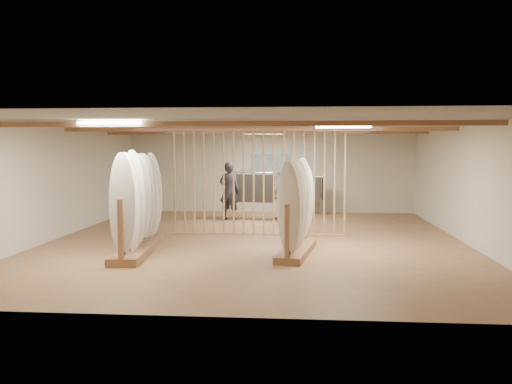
# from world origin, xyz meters

# --- Properties ---
(floor) EXTENTS (12.00, 12.00, 0.00)m
(floor) POSITION_xyz_m (0.00, 0.00, 0.00)
(floor) COLOR #966C48
(floor) RESTS_ON ground
(ceiling) EXTENTS (12.00, 12.00, 0.00)m
(ceiling) POSITION_xyz_m (0.00, 0.00, 2.80)
(ceiling) COLOR gray
(ceiling) RESTS_ON ground
(wall_back) EXTENTS (12.00, 0.00, 12.00)m
(wall_back) POSITION_xyz_m (0.00, 6.00, 1.40)
(wall_back) COLOR beige
(wall_back) RESTS_ON ground
(wall_front) EXTENTS (12.00, 0.00, 12.00)m
(wall_front) POSITION_xyz_m (0.00, -6.00, 1.40)
(wall_front) COLOR beige
(wall_front) RESTS_ON ground
(wall_left) EXTENTS (0.00, 12.00, 12.00)m
(wall_left) POSITION_xyz_m (-5.00, 0.00, 1.40)
(wall_left) COLOR beige
(wall_left) RESTS_ON ground
(wall_right) EXTENTS (0.00, 12.00, 12.00)m
(wall_right) POSITION_xyz_m (5.00, 0.00, 1.40)
(wall_right) COLOR beige
(wall_right) RESTS_ON ground
(ceiling_slats) EXTENTS (9.50, 6.12, 0.10)m
(ceiling_slats) POSITION_xyz_m (0.00, 0.00, 2.72)
(ceiling_slats) COLOR #916242
(ceiling_slats) RESTS_ON ground
(light_panels) EXTENTS (1.20, 0.35, 0.06)m
(light_panels) POSITION_xyz_m (0.00, 0.00, 2.74)
(light_panels) COLOR white
(light_panels) RESTS_ON ground
(bamboo_partition) EXTENTS (4.45, 0.05, 2.78)m
(bamboo_partition) POSITION_xyz_m (0.00, 0.80, 1.40)
(bamboo_partition) COLOR tan
(bamboo_partition) RESTS_ON ground
(poster) EXTENTS (1.40, 0.03, 0.90)m
(poster) POSITION_xyz_m (0.00, 5.98, 1.60)
(poster) COLOR teal
(poster) RESTS_ON ground
(rack_left) EXTENTS (0.82, 3.15, 2.18)m
(rack_left) POSITION_xyz_m (-2.41, -1.67, 0.75)
(rack_left) COLOR #916242
(rack_left) RESTS_ON floor
(rack_right) EXTENTS (0.91, 2.51, 1.98)m
(rack_right) POSITION_xyz_m (1.00, -1.55, 0.68)
(rack_right) COLOR #916242
(rack_right) RESTS_ON floor
(clothing_rack_a) EXTENTS (1.43, 0.60, 1.55)m
(clothing_rack_a) POSITION_xyz_m (-0.42, 3.89, 1.01)
(clothing_rack_a) COLOR silver
(clothing_rack_a) RESTS_ON floor
(clothing_rack_b) EXTENTS (1.21, 0.72, 1.35)m
(clothing_rack_b) POSITION_xyz_m (1.23, 5.40, 0.88)
(clothing_rack_b) COLOR silver
(clothing_rack_b) RESTS_ON floor
(shopper_a) EXTENTS (0.87, 0.70, 2.09)m
(shopper_a) POSITION_xyz_m (-1.16, 3.77, 1.04)
(shopper_a) COLOR #24242B
(shopper_a) RESTS_ON floor
(shopper_b) EXTENTS (1.10, 1.07, 1.80)m
(shopper_b) POSITION_xyz_m (0.56, 3.74, 0.90)
(shopper_b) COLOR #3F3731
(shopper_b) RESTS_ON floor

